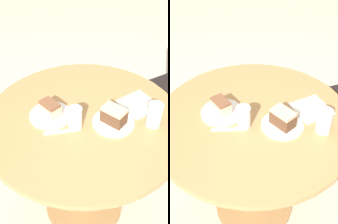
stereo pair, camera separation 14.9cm
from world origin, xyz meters
The scene contains 10 objects.
ground_plane centered at (0.00, 0.00, 0.00)m, with size 8.00×8.00×0.00m, color beige.
table centered at (0.00, 0.00, 0.58)m, with size 0.98×0.98×0.76m.
plate_near centered at (-0.11, -0.12, 0.76)m, with size 0.21×0.21×0.01m.
plate_far centered at (0.11, 0.09, 0.76)m, with size 0.20×0.20×0.01m.
cake_slice_near centered at (-0.11, -0.12, 0.80)m, with size 0.10×0.07×0.07m.
cake_slice_far centered at (0.11, 0.09, 0.81)m, with size 0.13×0.09×0.08m.
glass_lemonade centered at (0.02, -0.07, 0.81)m, with size 0.07×0.07×0.11m.
glass_water centered at (0.23, 0.23, 0.81)m, with size 0.07×0.07×0.12m.
napkin_stack centered at (0.09, 0.28, 0.76)m, with size 0.18×0.18×0.01m.
fork centered at (0.01, -0.15, 0.76)m, with size 0.08×0.14×0.00m.
Camera 2 is at (0.98, -0.56, 1.78)m, focal length 50.00 mm.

